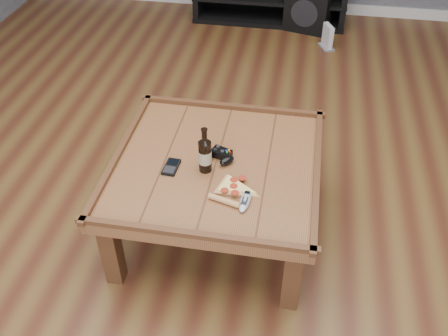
% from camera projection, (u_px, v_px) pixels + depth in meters
% --- Properties ---
extents(ground, '(6.00, 6.00, 0.00)m').
position_uv_depth(ground, '(217.00, 226.00, 2.71)').
color(ground, '#452213').
rests_on(ground, ground).
extents(baseboard, '(5.00, 0.02, 0.10)m').
position_uv_depth(baseboard, '(272.00, 4.00, 4.93)').
color(baseboard, silver).
rests_on(baseboard, ground).
extents(coffee_table, '(1.03, 1.03, 0.48)m').
position_uv_depth(coffee_table, '(216.00, 172.00, 2.46)').
color(coffee_table, brown).
rests_on(coffee_table, ground).
extents(beer_bottle, '(0.06, 0.06, 0.24)m').
position_uv_depth(beer_bottle, '(205.00, 154.00, 2.32)').
color(beer_bottle, black).
rests_on(beer_bottle, coffee_table).
extents(game_controller, '(0.16, 0.14, 0.05)m').
position_uv_depth(game_controller, '(219.00, 155.00, 2.43)').
color(game_controller, black).
rests_on(game_controller, coffee_table).
extents(pizza_slice, '(0.23, 0.30, 0.03)m').
position_uv_depth(pizza_slice, '(232.00, 190.00, 2.26)').
color(pizza_slice, tan).
rests_on(pizza_slice, coffee_table).
extents(smartphone, '(0.07, 0.12, 0.02)m').
position_uv_depth(smartphone, '(171.00, 167.00, 2.39)').
color(smartphone, black).
rests_on(smartphone, coffee_table).
extents(remote_control, '(0.06, 0.16, 0.02)m').
position_uv_depth(remote_control, '(245.00, 200.00, 2.21)').
color(remote_control, '#9499A1').
rests_on(remote_control, coffee_table).
extents(subwoofer, '(0.48, 0.48, 0.39)m').
position_uv_depth(subwoofer, '(311.00, 6.00, 4.54)').
color(subwoofer, black).
rests_on(subwoofer, ground).
extents(game_console, '(0.15, 0.19, 0.21)m').
position_uv_depth(game_console, '(327.00, 38.00, 4.27)').
color(game_console, slate).
rests_on(game_console, ground).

